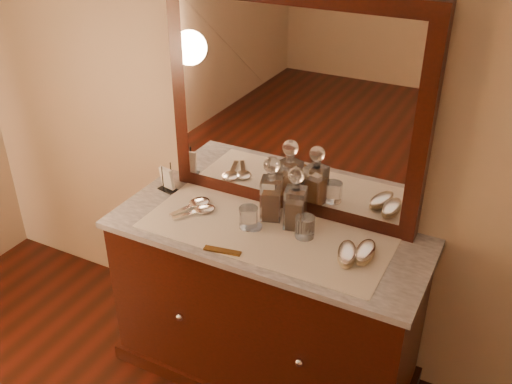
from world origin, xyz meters
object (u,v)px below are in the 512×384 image
at_px(hand_mirror_inner, 201,210).
at_px(napkin_rack, 167,180).
at_px(comb, 222,251).
at_px(dresser_cabinet, 266,307).
at_px(brush_near, 347,254).
at_px(brush_far, 365,252).
at_px(hand_mirror_outer, 196,204).
at_px(decanter_left, 272,195).
at_px(mirror_frame, 293,107).
at_px(pin_dish, 254,227).
at_px(decanter_right, 295,204).

bearing_deg(hand_mirror_inner, napkin_rack, 157.70).
relative_size(comb, napkin_rack, 1.14).
bearing_deg(hand_mirror_inner, comb, -42.40).
height_order(dresser_cabinet, napkin_rack, napkin_rack).
distance_m(brush_near, brush_far, 0.08).
height_order(comb, hand_mirror_outer, hand_mirror_outer).
relative_size(dresser_cabinet, brush_far, 8.03).
distance_m(decanter_left, hand_mirror_inner, 0.35).
bearing_deg(mirror_frame, decanter_left, -101.76).
relative_size(pin_dish, decanter_right, 0.24).
distance_m(decanter_right, brush_far, 0.37).
xyz_separation_m(dresser_cabinet, decanter_right, (0.10, 0.09, 0.56)).
bearing_deg(napkin_rack, brush_near, -8.24).
distance_m(decanter_right, hand_mirror_outer, 0.50).
height_order(napkin_rack, brush_near, napkin_rack).
xyz_separation_m(pin_dish, hand_mirror_inner, (-0.28, 0.01, 0.00)).
distance_m(mirror_frame, pin_dish, 0.55).
bearing_deg(brush_near, hand_mirror_outer, 174.51).
distance_m(mirror_frame, hand_mirror_inner, 0.64).
distance_m(hand_mirror_outer, hand_mirror_inner, 0.06).
bearing_deg(hand_mirror_inner, mirror_frame, 35.92).
height_order(pin_dish, hand_mirror_inner, hand_mirror_inner).
bearing_deg(decanter_left, pin_dish, -103.64).
distance_m(dresser_cabinet, napkin_rack, 0.79).
height_order(napkin_rack, hand_mirror_inner, napkin_rack).
relative_size(napkin_rack, brush_far, 0.81).
distance_m(pin_dish, hand_mirror_outer, 0.34).
relative_size(napkin_rack, brush_near, 0.76).
bearing_deg(decanter_right, napkin_rack, 178.48).
bearing_deg(comb, brush_near, 11.93).
height_order(comb, brush_near, brush_near).
bearing_deg(brush_near, dresser_cabinet, 174.45).
bearing_deg(napkin_rack, comb, -33.26).
xyz_separation_m(comb, napkin_rack, (-0.51, 0.33, 0.05)).
xyz_separation_m(decanter_right, hand_mirror_inner, (-0.44, -0.09, -0.10)).
xyz_separation_m(napkin_rack, decanter_right, (0.70, -0.02, 0.06)).
xyz_separation_m(mirror_frame, brush_far, (0.45, -0.24, -0.47)).
distance_m(pin_dish, brush_near, 0.44).
bearing_deg(dresser_cabinet, pin_dish, -171.96).
xyz_separation_m(mirror_frame, napkin_rack, (-0.60, -0.14, -0.44)).
bearing_deg(decanter_right, hand_mirror_inner, -168.55).
xyz_separation_m(decanter_left, decanter_right, (0.13, -0.02, -0.00)).
distance_m(napkin_rack, brush_far, 1.05).
height_order(hand_mirror_outer, hand_mirror_inner, hand_mirror_outer).
height_order(brush_near, hand_mirror_inner, brush_near).
bearing_deg(napkin_rack, hand_mirror_inner, -22.30).
bearing_deg(brush_far, decanter_right, 167.55).
bearing_deg(dresser_cabinet, brush_near, -5.55).
xyz_separation_m(napkin_rack, brush_far, (1.05, -0.10, -0.03)).
distance_m(comb, decanter_left, 0.36).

